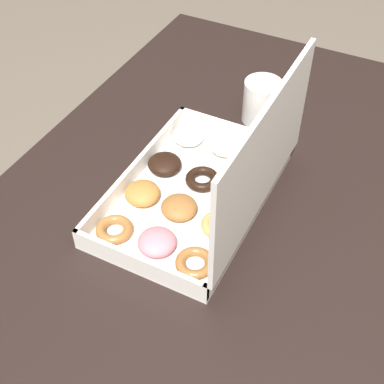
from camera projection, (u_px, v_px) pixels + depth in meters
dining_table at (194, 258)px, 0.97m from camera, size 1.29×0.73×0.73m
donut_box at (208, 182)px, 0.90m from camera, size 0.36×0.24×0.25m
coffee_mug at (262, 101)px, 1.06m from camera, size 0.08×0.08×0.09m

